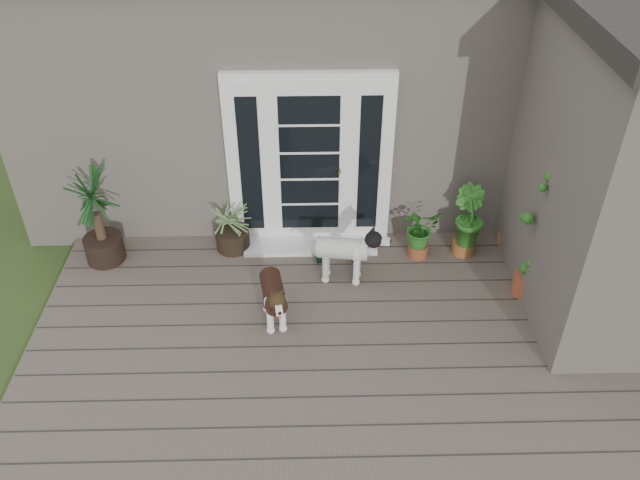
{
  "coord_description": "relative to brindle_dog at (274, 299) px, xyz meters",
  "views": [
    {
      "loc": [
        -0.23,
        -3.93,
        4.92
      ],
      "look_at": [
        -0.1,
        1.75,
        0.7
      ],
      "focal_mm": 36.56,
      "sensor_mm": 36.0,
      "label": 1
    }
  ],
  "objects": [
    {
      "name": "door_step",
      "position": [
        0.39,
        1.29,
        -0.28
      ],
      "size": [
        1.6,
        0.4,
        0.05
      ],
      "primitive_type": "cube",
      "color": "white",
      "rests_on": "deck"
    },
    {
      "name": "yucca",
      "position": [
        -2.03,
        1.1,
        0.32
      ],
      "size": [
        1.02,
        1.02,
        1.23
      ],
      "primitive_type": null,
      "rotation": [
        0.0,
        0.0,
        -0.22
      ],
      "color": "black",
      "rests_on": "deck"
    },
    {
      "name": "house_main",
      "position": [
        0.59,
        3.54,
        1.13
      ],
      "size": [
        7.4,
        4.0,
        3.1
      ],
      "primitive_type": "cube",
      "color": "#665E54",
      "rests_on": "ground"
    },
    {
      "name": "sapling",
      "position": [
        2.78,
        0.39,
        0.56
      ],
      "size": [
        0.51,
        0.51,
        1.72
      ],
      "primitive_type": null,
      "rotation": [
        0.0,
        0.0,
        -0.02
      ],
      "color": "#185017",
      "rests_on": "deck"
    },
    {
      "name": "brindle_dog",
      "position": [
        0.0,
        0.0,
        0.0
      ],
      "size": [
        0.43,
        0.76,
        0.6
      ],
      "primitive_type": null,
      "rotation": [
        0.0,
        0.0,
        3.32
      ],
      "color": "#381E14",
      "rests_on": "deck"
    },
    {
      "name": "deck",
      "position": [
        0.59,
        -0.71,
        -0.36
      ],
      "size": [
        6.2,
        4.6,
        0.12
      ],
      "primitive_type": "cube",
      "color": "#6B5B4C",
      "rests_on": "ground"
    },
    {
      "name": "spider_plant",
      "position": [
        -0.54,
        1.29,
        0.06
      ],
      "size": [
        0.67,
        0.67,
        0.71
      ],
      "primitive_type": null,
      "rotation": [
        0.0,
        0.0,
        0.0
      ],
      "color": "#87995E",
      "rests_on": "deck"
    },
    {
      "name": "herb_a",
      "position": [
        1.67,
        1.09,
        -0.02
      ],
      "size": [
        0.59,
        0.59,
        0.56
      ],
      "primitive_type": "imported",
      "rotation": [
        0.0,
        0.0,
        0.47
      ],
      "color": "#1C5819",
      "rests_on": "deck"
    },
    {
      "name": "herb_c",
      "position": [
        2.83,
        1.29,
        -0.02
      ],
      "size": [
        0.37,
        0.37,
        0.55
      ],
      "primitive_type": "imported",
      "rotation": [
        0.0,
        0.0,
        4.75
      ],
      "color": "#275A19",
      "rests_on": "deck"
    },
    {
      "name": "house_wing",
      "position": [
        3.49,
        0.39,
        1.13
      ],
      "size": [
        1.6,
        2.4,
        3.1
      ],
      "primitive_type": "cube",
      "color": "#665E54",
      "rests_on": "ground"
    },
    {
      "name": "clog_right",
      "position": [
        0.93,
        1.07,
        -0.26
      ],
      "size": [
        0.14,
        0.27,
        0.08
      ],
      "primitive_type": null,
      "rotation": [
        0.0,
        0.0,
        -0.05
      ],
      "color": "#14341D",
      "rests_on": "deck"
    },
    {
      "name": "clog_left",
      "position": [
        0.49,
        1.1,
        -0.25
      ],
      "size": [
        0.2,
        0.34,
        0.09
      ],
      "primitive_type": null,
      "rotation": [
        0.0,
        0.0,
        0.19
      ],
      "color": "black",
      "rests_on": "deck"
    },
    {
      "name": "white_dog",
      "position": [
        0.74,
        0.67,
        0.02
      ],
      "size": [
        0.8,
        0.43,
        0.63
      ],
      "primitive_type": null,
      "rotation": [
        0.0,
        0.0,
        -1.72
      ],
      "color": "white",
      "rests_on": "deck"
    },
    {
      "name": "herb_b",
      "position": [
        2.22,
        1.14,
        0.03
      ],
      "size": [
        0.6,
        0.6,
        0.67
      ],
      "primitive_type": "imported",
      "rotation": [
        0.0,
        0.0,
        2.03
      ],
      "color": "#205D1A",
      "rests_on": "deck"
    },
    {
      "name": "door_unit",
      "position": [
        0.39,
        1.49,
        0.77
      ],
      "size": [
        1.9,
        0.14,
        2.15
      ],
      "primitive_type": "cube",
      "color": "white",
      "rests_on": "deck"
    }
  ]
}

